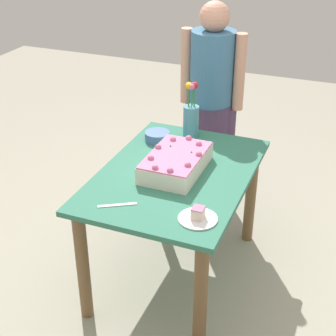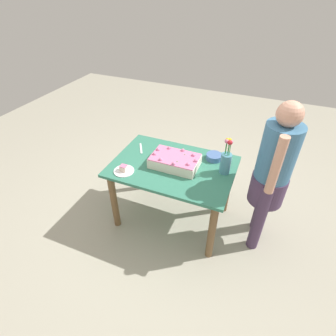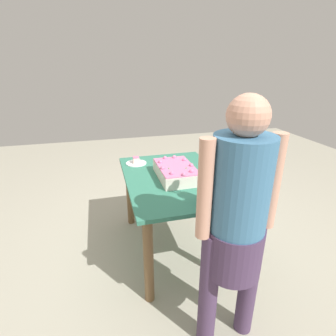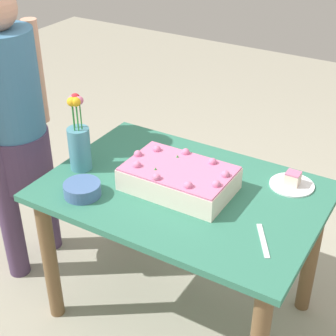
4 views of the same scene
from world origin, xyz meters
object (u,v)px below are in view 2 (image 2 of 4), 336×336
(sheet_cake, at_px, (175,161))
(flower_vase, at_px, (226,161))
(person_standing, at_px, (272,171))
(fruit_bowl, at_px, (214,157))
(cake_knife, at_px, (141,148))
(serving_plate_with_slice, at_px, (124,170))

(sheet_cake, distance_m, flower_vase, 0.48)
(flower_vase, distance_m, person_standing, 0.41)
(sheet_cake, xyz_separation_m, fruit_bowl, (0.32, 0.25, -0.03))
(fruit_bowl, height_order, person_standing, person_standing)
(person_standing, bearing_deg, cake_knife, -3.08)
(flower_vase, bearing_deg, serving_plate_with_slice, -158.28)
(cake_knife, bearing_deg, flower_vase, -124.89)
(serving_plate_with_slice, bearing_deg, sheet_cake, 33.51)
(fruit_bowl, bearing_deg, sheet_cake, -142.47)
(sheet_cake, bearing_deg, serving_plate_with_slice, -146.49)
(serving_plate_with_slice, height_order, person_standing, person_standing)
(cake_knife, xyz_separation_m, flower_vase, (0.91, -0.07, 0.13))
(flower_vase, bearing_deg, cake_knife, 175.86)
(cake_knife, xyz_separation_m, fruit_bowl, (0.77, 0.10, 0.03))
(sheet_cake, xyz_separation_m, cake_knife, (-0.44, 0.14, -0.05))
(serving_plate_with_slice, bearing_deg, fruit_bowl, 35.34)
(flower_vase, height_order, person_standing, person_standing)
(sheet_cake, distance_m, cake_knife, 0.47)
(cake_knife, height_order, fruit_bowl, fruit_bowl)
(cake_knife, height_order, flower_vase, flower_vase)
(fruit_bowl, bearing_deg, cake_knife, -172.24)
(person_standing, bearing_deg, sheet_cake, 4.80)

